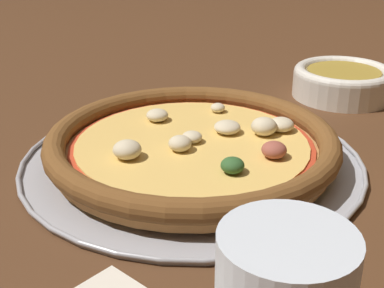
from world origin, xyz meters
TOP-DOWN VIEW (x-y plane):
  - ground_plane at (0.00, 0.00)m, footprint 3.00×3.00m
  - pizza_tray at (0.00, 0.00)m, footprint 0.37×0.37m
  - pizza at (0.00, -0.00)m, footprint 0.32×0.32m
  - bowl_near at (0.27, 0.16)m, footprint 0.14×0.14m

SIDE VIEW (x-z plane):
  - ground_plane at x=0.00m, z-range 0.00..0.00m
  - pizza_tray at x=0.00m, z-range 0.00..0.01m
  - pizza at x=0.00m, z-range 0.00..0.04m
  - bowl_near at x=0.27m, z-range 0.00..0.05m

